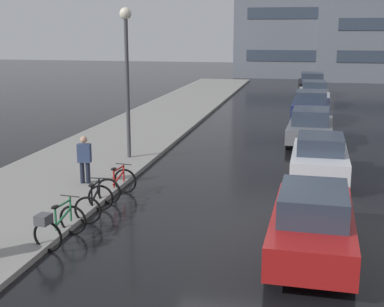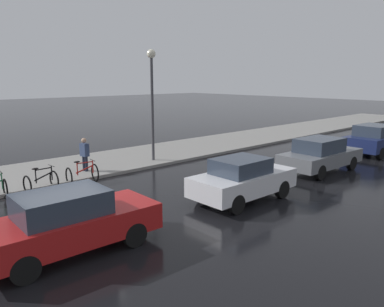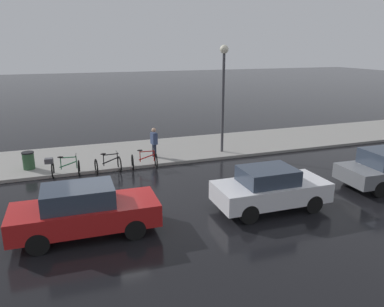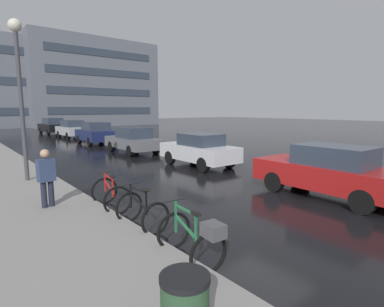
# 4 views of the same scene
# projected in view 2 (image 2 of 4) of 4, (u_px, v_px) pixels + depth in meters

# --- Properties ---
(ground_plane) EXTENTS (140.00, 140.00, 0.00)m
(ground_plane) POSITION_uv_depth(u_px,v_px,m) (69.00, 220.00, 11.39)
(ground_plane) COLOR black
(sidewalk_kerb) EXTENTS (4.80, 60.00, 0.14)m
(sidewalk_kerb) POSITION_uv_depth(u_px,v_px,m) (184.00, 149.00, 22.34)
(sidewalk_kerb) COLOR gray
(sidewalk_kerb) RESTS_ON ground
(bicycle_second) EXTENTS (0.79, 1.14, 0.96)m
(bicycle_second) POSITION_uv_depth(u_px,v_px,m) (41.00, 181.00, 14.14)
(bicycle_second) COLOR black
(bicycle_second) RESTS_ON ground
(bicycle_third) EXTENTS (0.86, 1.22, 0.96)m
(bicycle_third) POSITION_uv_depth(u_px,v_px,m) (82.00, 174.00, 15.22)
(bicycle_third) COLOR black
(bicycle_third) RESTS_ON ground
(car_red) EXTENTS (1.81, 4.38, 1.58)m
(car_red) POSITION_uv_depth(u_px,v_px,m) (69.00, 222.00, 9.09)
(car_red) COLOR #AD1919
(car_red) RESTS_ON ground
(car_white) EXTENTS (1.81, 3.99, 1.53)m
(car_white) POSITION_uv_depth(u_px,v_px,m) (243.00, 179.00, 13.06)
(car_white) COLOR silver
(car_white) RESTS_ON ground
(car_grey) EXTENTS (1.99, 4.45, 1.55)m
(car_grey) POSITION_uv_depth(u_px,v_px,m) (320.00, 155.00, 17.15)
(car_grey) COLOR slate
(car_grey) RESTS_ON ground
(car_navy) EXTENTS (2.05, 3.96, 1.66)m
(car_navy) POSITION_uv_depth(u_px,v_px,m) (374.00, 139.00, 21.06)
(car_navy) COLOR navy
(car_navy) RESTS_ON ground
(pedestrian) EXTENTS (0.43, 0.29, 1.64)m
(pedestrian) POSITION_uv_depth(u_px,v_px,m) (85.00, 154.00, 16.63)
(pedestrian) COLOR #1E2333
(pedestrian) RESTS_ON ground
(streetlamp) EXTENTS (0.43, 0.43, 5.59)m
(streetlamp) POSITION_uv_depth(u_px,v_px,m) (152.00, 87.00, 18.32)
(streetlamp) COLOR #424247
(streetlamp) RESTS_ON ground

